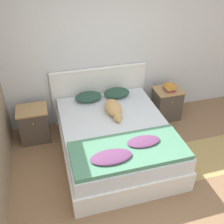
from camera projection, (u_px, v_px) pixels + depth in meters
The scene contains 12 objects.
ground_plane at pixel (135, 205), 3.44m from camera, with size 16.00×16.00×0.00m, color #896647.
wall_back at pixel (96, 53), 4.42m from camera, with size 9.00×0.06×2.55m.
bed at pixel (115, 140), 4.10m from camera, with size 1.64×2.04×0.57m.
headboard at pixel (100, 93), 4.78m from camera, with size 1.72×0.06×1.05m.
nightstand_left at pixel (34, 124), 4.39m from camera, with size 0.49×0.42×0.60m.
nightstand_right at pixel (167, 103), 4.93m from camera, with size 0.49×0.42×0.60m.
pillow_left at pixel (88, 97), 4.49m from camera, with size 0.46×0.32×0.13m.
pillow_right at pixel (117, 93), 4.60m from camera, with size 0.46×0.32×0.13m.
quilt at pixel (128, 151), 3.41m from camera, with size 1.53×0.69×0.11m.
dog at pixel (114, 109), 4.15m from camera, with size 0.26×0.65×0.18m.
book_stack at pixel (170, 88), 4.70m from camera, with size 0.18×0.22×0.11m.
rug at pixel (210, 156), 4.19m from camera, with size 1.12×0.80×0.00m.
Camera 1 is at (-0.87, -2.00, 2.94)m, focal length 42.00 mm.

